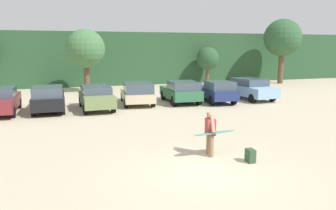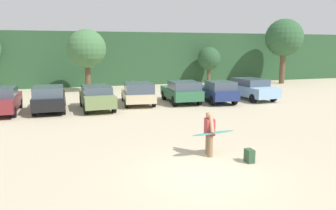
{
  "view_description": "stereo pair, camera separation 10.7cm",
  "coord_description": "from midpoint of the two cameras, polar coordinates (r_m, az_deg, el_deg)",
  "views": [
    {
      "loc": [
        -3.98,
        -8.56,
        3.82
      ],
      "look_at": [
        0.77,
        6.19,
        1.04
      ],
      "focal_mm": 34.72,
      "sensor_mm": 36.0,
      "label": 1
    },
    {
      "loc": [
        -3.88,
        -8.59,
        3.82
      ],
      "look_at": [
        0.77,
        6.19,
        1.04
      ],
      "focal_mm": 34.72,
      "sensor_mm": 36.0,
      "label": 2
    }
  ],
  "objects": [
    {
      "name": "tree_center",
      "position": [
        36.4,
        19.79,
        10.98
      ],
      "size": [
        3.85,
        3.85,
        6.69
      ],
      "color": "brown",
      "rests_on": "ground_plane"
    },
    {
      "name": "parked_car_olive_green",
      "position": [
        20.49,
        -12.25,
        1.45
      ],
      "size": [
        1.94,
        4.18,
        1.47
      ],
      "rotation": [
        0.0,
        0.0,
        1.6
      ],
      "color": "#6B7F4C",
      "rests_on": "ground_plane"
    },
    {
      "name": "hillside_ridge",
      "position": [
        38.42,
        -11.69,
        8.2
      ],
      "size": [
        108.0,
        12.0,
        5.28
      ],
      "primitive_type": "cube",
      "color": "#284C2D",
      "rests_on": "ground_plane"
    },
    {
      "name": "parked_car_forest_green",
      "position": [
        22.41,
        2.57,
        2.44
      ],
      "size": [
        2.11,
        4.14,
        1.54
      ],
      "rotation": [
        0.0,
        0.0,
        1.53
      ],
      "color": "#2D6642",
      "rests_on": "ground_plane"
    },
    {
      "name": "tree_center_right",
      "position": [
        28.38,
        -13.99,
        9.51
      ],
      "size": [
        3.25,
        3.25,
        5.3
      ],
      "color": "brown",
      "rests_on": "ground_plane"
    },
    {
      "name": "parked_car_navy",
      "position": [
        22.86,
        8.74,
        2.43
      ],
      "size": [
        2.0,
        4.24,
        1.53
      ],
      "rotation": [
        0.0,
        0.0,
        1.51
      ],
      "color": "navy",
      "rests_on": "ground_plane"
    },
    {
      "name": "parked_car_sky_blue",
      "position": [
        24.77,
        14.45,
        2.86
      ],
      "size": [
        2.25,
        4.53,
        1.52
      ],
      "rotation": [
        0.0,
        0.0,
        1.65
      ],
      "color": "#84ADD1",
      "rests_on": "ground_plane"
    },
    {
      "name": "parked_car_champagne",
      "position": [
        21.83,
        -5.14,
        2.16
      ],
      "size": [
        2.31,
        4.34,
        1.53
      ],
      "rotation": [
        0.0,
        0.0,
        1.48
      ],
      "color": "beige",
      "rests_on": "ground_plane"
    },
    {
      "name": "parked_car_black",
      "position": [
        20.65,
        -19.98,
        1.16
      ],
      "size": [
        1.82,
        4.31,
        1.56
      ],
      "rotation": [
        0.0,
        0.0,
        1.57
      ],
      "color": "black",
      "rests_on": "ground_plane"
    },
    {
      "name": "backpack_dropped",
      "position": [
        11.34,
        14.37,
        -8.64
      ],
      "size": [
        0.24,
        0.34,
        0.45
      ],
      "color": "#2D4C33",
      "rests_on": "ground_plane"
    },
    {
      "name": "person_adult",
      "position": [
        11.56,
        7.56,
        -4.56
      ],
      "size": [
        0.33,
        0.71,
        1.59
      ],
      "rotation": [
        0.0,
        0.0,
        3.04
      ],
      "color": "#8C6B4C",
      "rests_on": "ground_plane"
    },
    {
      "name": "parked_car_maroon",
      "position": [
        21.09,
        -27.05,
        0.75
      ],
      "size": [
        1.82,
        4.46,
        1.53
      ],
      "rotation": [
        0.0,
        0.0,
        1.58
      ],
      "color": "maroon",
      "rests_on": "ground_plane"
    },
    {
      "name": "tree_ridge_back",
      "position": [
        33.82,
        7.3,
        8.05
      ],
      "size": [
        2.33,
        2.33,
        3.81
      ],
      "color": "brown",
      "rests_on": "ground_plane"
    },
    {
      "name": "surfboard_teal",
      "position": [
        11.52,
        8.27,
        -4.89
      ],
      "size": [
        1.77,
        0.73,
        0.17
      ],
      "rotation": [
        0.0,
        0.0,
        3.28
      ],
      "color": "teal"
    },
    {
      "name": "ground_plane",
      "position": [
        10.18,
        6.78,
        -11.94
      ],
      "size": [
        120.0,
        120.0,
        0.0
      ],
      "primitive_type": "plane",
      "color": "#C1B293"
    }
  ]
}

